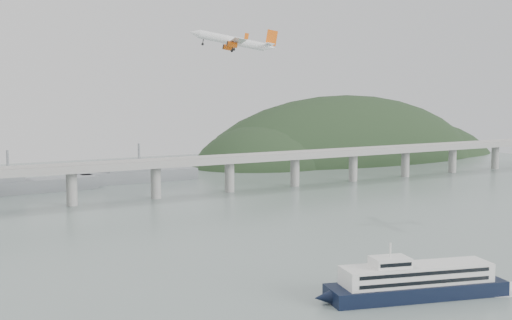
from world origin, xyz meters
TOP-DOWN VIEW (x-y plane):
  - ground at (0.00, 0.00)m, footprint 900.00×900.00m
  - bridge at (-1.15, 200.00)m, footprint 800.00×22.00m
  - headland at (285.18, 331.75)m, footprint 365.00×155.00m
  - ferry at (9.11, -23.52)m, footprint 90.22×35.79m
  - airliner at (19.12, 105.04)m, footprint 39.74×37.05m

SIDE VIEW (x-z plane):
  - headland at x=285.18m, z-range -97.34..58.66m
  - ground at x=0.00m, z-range 0.00..0.00m
  - ferry at x=9.11m, z-range -3.99..13.45m
  - bridge at x=-1.15m, z-range 5.70..29.60m
  - airliner at x=19.12m, z-range 80.32..91.11m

